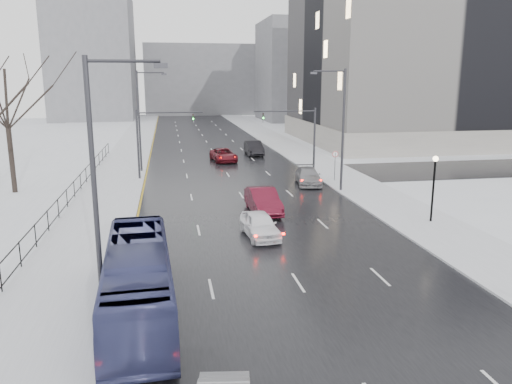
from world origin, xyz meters
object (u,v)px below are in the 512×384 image
sedan_right_distant (254,148)px  sedan_right_cross (224,155)px  mast_signal_left (149,136)px  no_uturn_sign (335,157)px  streetlight_l_near (100,178)px  sedan_center_near (260,225)px  lamppost_r_mid (434,179)px  mast_signal_right (304,133)px  sedan_right_far (308,176)px  streetlight_l_far (141,116)px  sedan_right_near (263,201)px  tree_park_e (15,193)px  streetlight_r_mid (341,124)px  bus (138,280)px

sedan_right_distant → sedan_right_cross: bearing=-135.1°
mast_signal_left → no_uturn_sign: bearing=-13.6°
streetlight_l_near → sedan_center_near: (7.67, 9.04, -4.84)m
streetlight_l_near → no_uturn_sign: size_ratio=3.70×
lamppost_r_mid → mast_signal_right: mast_signal_right is taller
streetlight_l_near → sedan_right_far: bearing=57.8°
streetlight_l_far → sedan_center_near: streetlight_l_far is taller
no_uturn_sign → sedan_right_near: bearing=-131.6°
mast_signal_left → sedan_right_cross: size_ratio=1.24×
sedan_right_near → no_uturn_sign: bearing=46.7°
tree_park_e → sedan_right_far: bearing=-1.7°
streetlight_r_mid → sedan_right_near: streetlight_r_mid is taller
streetlight_r_mid → sedan_right_near: 10.42m
no_uturn_sign → sedan_right_distant: no_uturn_sign is taller
streetlight_r_mid → lamppost_r_mid: 10.73m
sedan_right_cross → sedan_right_distant: sedan_right_distant is taller
mast_signal_right → sedan_right_distant: bearing=100.9°
streetlight_l_near → no_uturn_sign: (17.37, 24.00, -3.32)m
mast_signal_left → mast_signal_right: bearing=0.0°
streetlight_r_mid → sedan_right_distant: bearing=99.1°
mast_signal_right → sedan_right_near: bearing=-116.0°
streetlight_l_far → mast_signal_left: size_ratio=1.54×
streetlight_r_mid → sedan_center_near: size_ratio=2.30×
sedan_center_near → sedan_right_near: size_ratio=0.83×
bus → streetlight_l_far: bearing=89.4°
tree_park_e → sedan_right_cross: 22.92m
tree_park_e → lamppost_r_mid: 32.52m
mast_signal_right → sedan_right_far: 5.85m
sedan_right_far → tree_park_e: bearing=-174.1°
streetlight_r_mid → sedan_right_far: streetlight_r_mid is taller
bus → sedan_right_far: (13.48, 23.28, -0.73)m
streetlight_r_mid → sedan_right_distant: 22.26m
mast_signal_right → no_uturn_sign: (1.87, -4.00, -1.81)m
no_uturn_sign → tree_park_e: bearing=180.0°
streetlight_r_mid → sedan_right_distant: streetlight_r_mid is taller
tree_park_e → mast_signal_right: 26.16m
tree_park_e → sedan_right_cross: tree_park_e is taller
bus → sedan_right_far: bus is taller
tree_park_e → streetlight_l_far: streetlight_l_far is taller
sedan_right_far → streetlight_r_mid: bearing=-55.2°
streetlight_l_far → mast_signal_left: streetlight_l_far is taller
bus → sedan_center_near: bus is taller
sedan_right_far → sedan_right_distant: 18.30m
tree_park_e → lamppost_r_mid: (29.20, -14.00, 2.94)m
mast_signal_right → mast_signal_left: bearing=180.0°
mast_signal_right → sedan_center_near: bearing=-112.4°
streetlight_r_mid → sedan_right_distant: (-3.44, 21.48, -4.72)m
lamppost_r_mid → no_uturn_sign: lamppost_r_mid is taller
no_uturn_sign → bus: (-16.20, -24.01, -0.80)m
bus → sedan_center_near: 11.17m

